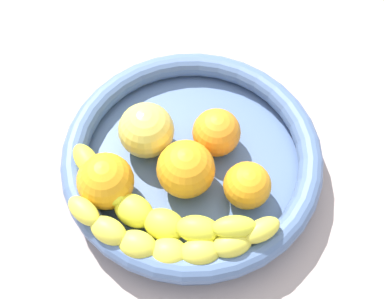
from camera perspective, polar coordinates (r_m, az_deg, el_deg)
name	(u,v)px	position (r cm, az deg, el deg)	size (l,w,h in cm)	color
kitchen_counter	(192,177)	(69.27, 0.00, -2.82)	(120.00, 120.00, 3.00)	#A4948F
fruit_bowl	(192,161)	(65.72, 0.00, -1.14)	(29.94, 29.94, 4.94)	#4B6593
banana_draped_left	(152,209)	(60.16, -4.04, -5.98)	(18.96, 13.69, 4.84)	yellow
banana_draped_right	(170,242)	(59.05, -2.26, -9.25)	(14.72, 18.70, 4.78)	yellow
orange_front	(216,133)	(65.03, 2.47, 1.71)	(5.59, 5.59, 5.59)	orange
orange_mid_left	(247,186)	(62.01, 5.56, -3.62)	(5.27, 5.27, 5.27)	orange
orange_mid_right	(105,181)	(62.12, -8.68, -3.17)	(6.26, 6.26, 6.26)	orange
orange_rear	(186,169)	(62.00, -0.63, -1.99)	(6.48, 6.48, 6.48)	orange
apple_yellow	(146,130)	(64.83, -4.61, 1.93)	(6.44, 6.44, 6.44)	#D9CA53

